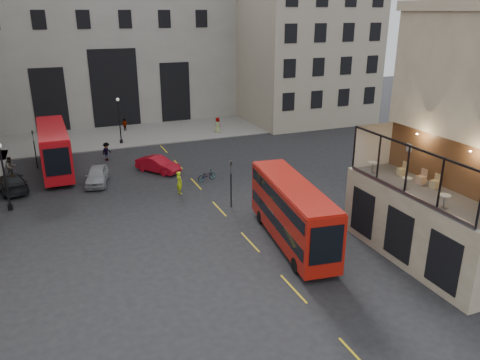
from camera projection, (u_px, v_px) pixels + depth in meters
name	position (u px, v px, depth m)	size (l,w,h in m)	color
ground	(324.00, 281.00, 26.62)	(140.00, 140.00, 0.00)	black
host_building_main	(477.00, 132.00, 27.53)	(7.26, 11.40, 15.10)	#BEAE8E
host_frontage	(419.00, 227.00, 28.18)	(3.00, 11.00, 4.50)	#BEAE8E
cafe_floor	(424.00, 191.00, 27.40)	(3.00, 10.00, 0.10)	slate
gateway	(107.00, 51.00, 63.32)	(35.00, 10.60, 18.00)	#9B9A91
building_right	(298.00, 42.00, 64.97)	(16.60, 18.60, 20.00)	#9E927F
pavement_far	(116.00, 135.00, 57.47)	(40.00, 12.00, 0.12)	slate
traffic_light_near	(231.00, 178.00, 35.86)	(0.16, 0.20, 3.80)	black
traffic_light_far	(34.00, 145.00, 44.75)	(0.16, 0.20, 3.80)	black
street_lamp_a	(5.00, 181.00, 35.35)	(0.36, 0.36, 5.33)	black
street_lamp_b	(120.00, 124.00, 53.20)	(0.36, 0.36, 5.33)	black
bus_near	(292.00, 210.00, 30.30)	(3.73, 10.66, 4.17)	#A2130B
bus_far	(54.00, 147.00, 43.91)	(2.69, 10.96, 4.36)	#B70C13
car_a	(97.00, 176.00, 41.38)	(1.79, 4.44, 1.51)	#919398
car_b	(158.00, 165.00, 44.41)	(1.57, 4.49, 1.48)	maroon
car_c	(12.00, 182.00, 39.79)	(2.07, 5.10, 1.48)	black
bicycle	(207.00, 175.00, 42.25)	(0.64, 1.82, 0.96)	gray
cyclist	(179.00, 183.00, 39.09)	(0.71, 0.47, 1.94)	#CAE618
pedestrian_a	(11.00, 167.00, 43.11)	(0.91, 0.71, 1.88)	gray
pedestrian_b	(107.00, 152.00, 47.72)	(1.23, 0.71, 1.91)	gray
pedestrian_c	(125.00, 125.00, 59.28)	(0.98, 0.41, 1.67)	gray
pedestrian_d	(218.00, 125.00, 58.51)	(0.97, 0.63, 1.98)	gray
pedestrian_e	(13.00, 184.00, 39.22)	(0.59, 0.39, 1.61)	gray
cafe_table_near	(444.00, 199.00, 24.77)	(0.61, 0.61, 0.76)	white
cafe_table_mid	(407.00, 181.00, 27.45)	(0.56, 0.56, 0.70)	beige
cafe_table_far	(373.00, 166.00, 30.18)	(0.59, 0.59, 0.74)	silver
cafe_chair_b	(435.00, 184.00, 27.69)	(0.46, 0.46, 0.86)	tan
cafe_chair_c	(421.00, 179.00, 28.33)	(0.48, 0.48, 0.93)	tan
cafe_chair_d	(402.00, 172.00, 29.73)	(0.49, 0.49, 0.91)	tan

